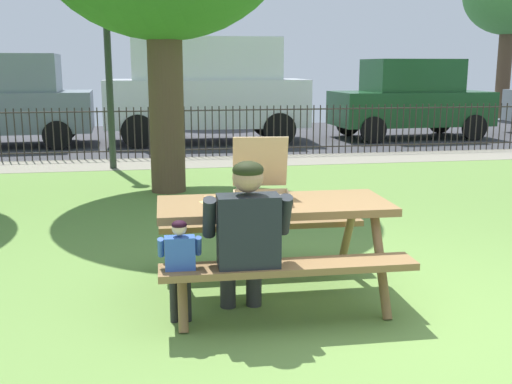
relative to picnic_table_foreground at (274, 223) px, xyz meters
The scene contains 12 objects.
ground 1.86m from the picnic_table_foreground, 61.32° to the left, with size 28.00×12.30×0.02m, color olive.
cobblestone_walkway 7.07m from the picnic_table_foreground, 83.12° to the left, with size 28.00×1.40×0.01m, color gray.
street_asphalt 11.21m from the picnic_table_foreground, 85.68° to the left, with size 28.00×6.93×0.01m, color #38383D.
picnic_table_foreground is the anchor object (origin of this frame).
pizza_box_open 0.30m from the picnic_table_foreground, 125.64° to the left, with size 0.50×0.58×0.49m.
pizza_slice_on_table 0.53m from the picnic_table_foreground, 166.87° to the left, with size 0.19×0.26×0.02m.
adult_at_table 0.58m from the picnic_table_foreground, 120.59° to the right, with size 0.61×0.60×1.19m.
child_at_table 0.93m from the picnic_table_foreground, 145.53° to the right, with size 0.30×0.29×0.80m.
iron_fence_streetside 7.74m from the picnic_table_foreground, 83.75° to the left, with size 22.36×0.03×1.02m.
lamp_post_walkway 7.00m from the picnic_table_foreground, 104.01° to the left, with size 0.28×0.28×4.00m.
parked_car_center 10.14m from the picnic_table_foreground, 87.75° to the left, with size 4.75×2.18×2.46m.
parked_car_right 11.54m from the picnic_table_foreground, 61.15° to the left, with size 3.96×1.95×1.98m.
Camera 1 is at (-1.76, -3.90, 1.81)m, focal length 42.49 mm.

